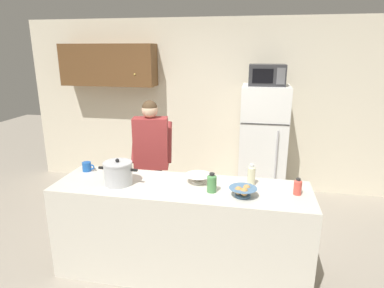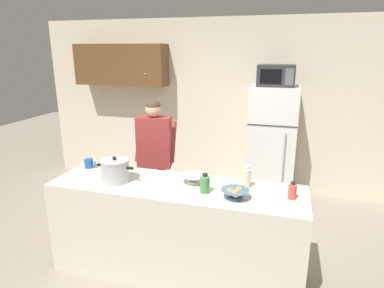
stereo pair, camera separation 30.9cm
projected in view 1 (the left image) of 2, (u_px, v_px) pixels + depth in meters
ground_plane at (182, 270)px, 3.30m from camera, size 14.00×14.00×0.00m
back_wall_unit at (198, 100)px, 5.09m from camera, size 6.00×0.48×2.60m
kitchen_island at (181, 230)px, 3.17m from camera, size 2.39×0.68×0.92m
refrigerator at (263, 144)px, 4.67m from camera, size 0.64×0.68×1.67m
microwave at (267, 75)px, 4.38m from camera, size 0.48×0.37×0.28m
person_near_pot at (151, 151)px, 3.90m from camera, size 0.54×0.48×1.59m
cooking_pot at (118, 173)px, 3.06m from camera, size 0.38×0.27×0.25m
coffee_mug at (87, 167)px, 3.40m from camera, size 0.13×0.09×0.10m
bread_bowl at (243, 191)px, 2.81m from camera, size 0.24×0.24×0.10m
empty_bowl at (198, 178)px, 3.11m from camera, size 0.26×0.26×0.08m
bottle_near_edge at (212, 183)px, 2.90m from camera, size 0.09×0.09×0.18m
bottle_mid_counter at (298, 187)px, 2.85m from camera, size 0.07×0.07×0.15m
bottle_far_corner at (251, 175)px, 3.04m from camera, size 0.07×0.07×0.21m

